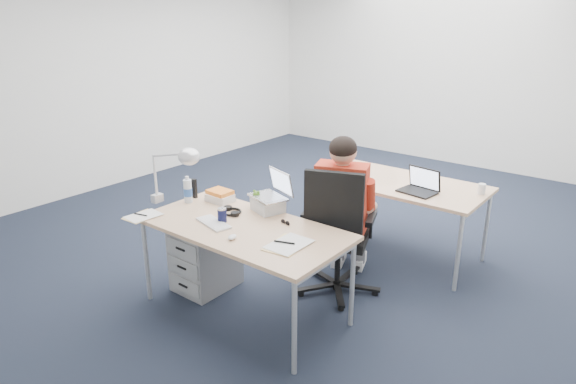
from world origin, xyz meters
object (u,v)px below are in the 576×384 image
at_px(wireless_keyboard, 214,223).
at_px(cordless_phone, 194,188).
at_px(computer_mouse, 232,237).
at_px(far_cup, 482,189).
at_px(desk_lamp, 168,174).
at_px(drawer_pedestal_near, 206,257).
at_px(seated_person, 344,210).
at_px(headphones, 231,211).
at_px(dark_laptop, 418,181).
at_px(drawer_pedestal_far, 340,214).
at_px(book_stack, 220,196).
at_px(can_koozie, 222,215).
at_px(bear_figurine, 257,200).
at_px(desk_far, 398,186).
at_px(silver_laptop, 268,192).
at_px(desk_near, 244,232).
at_px(sunglasses, 285,223).
at_px(office_chair, 337,257).
at_px(water_bottle, 188,189).

relative_size(wireless_keyboard, cordless_phone, 1.91).
relative_size(computer_mouse, far_cup, 0.90).
bearing_deg(wireless_keyboard, desk_lamp, -170.05).
xyz_separation_m(drawer_pedestal_near, far_cup, (1.68, 1.73, 0.50)).
distance_m(seated_person, headphones, 0.95).
relative_size(drawer_pedestal_near, dark_laptop, 1.77).
height_order(drawer_pedestal_far, book_stack, book_stack).
xyz_separation_m(can_koozie, bear_figurine, (0.03, 0.36, 0.02)).
bearing_deg(seated_person, bear_figurine, -152.16).
bearing_deg(cordless_phone, drawer_pedestal_near, -33.72).
bearing_deg(desk_far, silver_laptop, -109.94).
xyz_separation_m(desk_near, can_koozie, (-0.18, -0.04, 0.10)).
xyz_separation_m(desk_far, drawer_pedestal_far, (-0.60, -0.06, -0.41)).
bearing_deg(headphones, seated_person, 74.52).
bearing_deg(computer_mouse, desk_lamp, 152.37).
distance_m(drawer_pedestal_near, desk_lamp, 0.78).
height_order(seated_person, desk_lamp, seated_person).
height_order(bear_figurine, desk_lamp, desk_lamp).
bearing_deg(desk_near, desk_lamp, -174.93).
xyz_separation_m(seated_person, silver_laptop, (-0.39, -0.52, 0.22)).
relative_size(drawer_pedestal_far, silver_laptop, 1.71).
relative_size(silver_laptop, far_cup, 3.46).
relative_size(desk_near, cordless_phone, 9.55).
bearing_deg(computer_mouse, seated_person, 60.14).
distance_m(wireless_keyboard, dark_laptop, 1.84).
distance_m(cordless_phone, sunglasses, 0.97).
relative_size(drawer_pedestal_far, bear_figurine, 3.40).
distance_m(book_stack, sunglasses, 0.74).
xyz_separation_m(sunglasses, dark_laptop, (0.48, 1.27, 0.10)).
bearing_deg(book_stack, wireless_keyboard, -50.59).
xyz_separation_m(wireless_keyboard, bear_figurine, (0.05, 0.43, 0.07)).
xyz_separation_m(wireless_keyboard, far_cup, (1.36, 1.92, 0.04)).
height_order(headphones, desk_lamp, desk_lamp).
distance_m(silver_laptop, dark_laptop, 1.37).
relative_size(desk_lamp, dark_laptop, 1.80).
height_order(office_chair, water_bottle, office_chair).
distance_m(drawer_pedestal_far, wireless_keyboard, 1.79).
distance_m(silver_laptop, computer_mouse, 0.61).
distance_m(cordless_phone, dark_laptop, 1.94).
height_order(silver_laptop, can_koozie, silver_laptop).
bearing_deg(book_stack, seated_person, 35.53).
relative_size(drawer_pedestal_far, book_stack, 2.55).
bearing_deg(dark_laptop, drawer_pedestal_near, -123.27).
bearing_deg(cordless_phone, silver_laptop, 5.68).
height_order(drawer_pedestal_near, silver_laptop, silver_laptop).
distance_m(silver_laptop, can_koozie, 0.42).
bearing_deg(drawer_pedestal_far, desk_far, 5.31).
bearing_deg(book_stack, computer_mouse, -38.49).
xyz_separation_m(bear_figurine, cordless_phone, (-0.60, -0.13, 0.00)).
height_order(silver_laptop, book_stack, silver_laptop).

